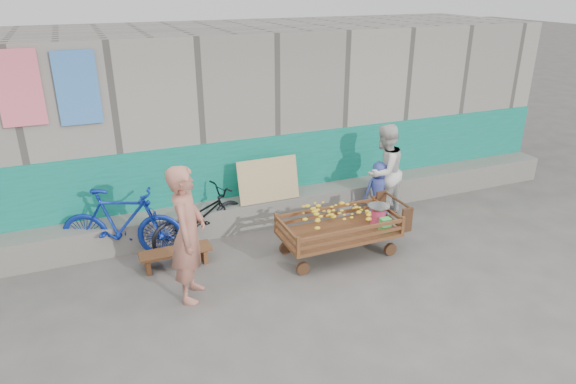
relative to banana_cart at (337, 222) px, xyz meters
name	(u,v)px	position (x,y,z in m)	size (l,w,h in m)	color
ground	(309,301)	(-0.86, -0.92, -0.53)	(80.00, 80.00, 0.00)	#4E4B47
building_wall	(217,115)	(-0.86, 3.13, 0.93)	(12.00, 3.50, 3.00)	gray
banana_cart	(337,222)	(0.00, 0.00, 0.00)	(1.85, 0.84, 0.79)	#54341C
bench	(176,254)	(-2.23, 0.60, -0.35)	(0.99, 0.30, 0.25)	#54341C
vendor_man	(188,234)	(-2.18, -0.23, 0.35)	(0.65, 0.42, 1.77)	#AF6B59
woman	(384,172)	(1.34, 0.92, 0.27)	(0.78, 0.61, 1.61)	silver
child	(379,191)	(1.23, 0.85, -0.03)	(0.49, 0.32, 1.00)	#39479E
bicycle_dark	(199,218)	(-1.76, 1.13, -0.11)	(0.56, 1.61, 0.85)	black
bicycle_blue	(122,224)	(-2.86, 1.13, 0.00)	(0.50, 1.78, 1.07)	#102A99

